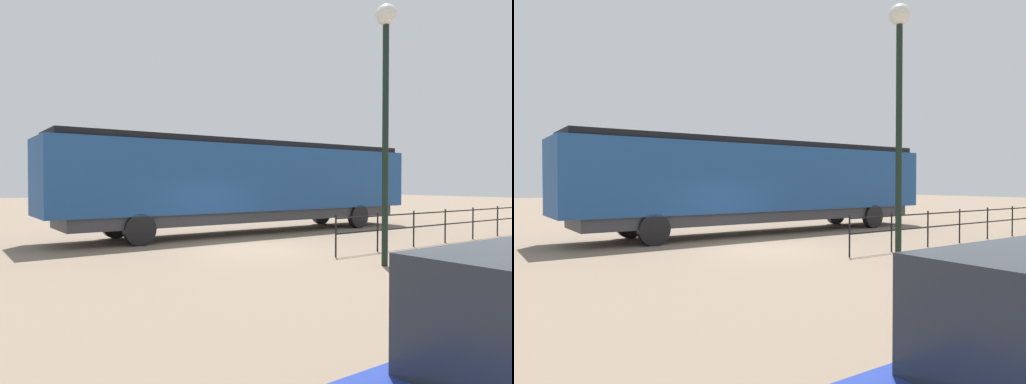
{
  "view_description": "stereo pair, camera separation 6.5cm",
  "coord_description": "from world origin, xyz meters",
  "views": [
    {
      "loc": [
        12.18,
        -8.24,
        2.15
      ],
      "look_at": [
        -0.66,
        0.75,
        1.83
      ],
      "focal_mm": 32.02,
      "sensor_mm": 36.0,
      "label": 1
    },
    {
      "loc": [
        12.22,
        -8.18,
        2.15
      ],
      "look_at": [
        -0.66,
        0.75,
        1.83
      ],
      "focal_mm": 32.02,
      "sensor_mm": 36.0,
      "label": 2
    }
  ],
  "objects": [
    {
      "name": "platform_fence",
      "position": [
        2.75,
        6.61,
        0.78
      ],
      "size": [
        0.05,
        10.92,
        1.21
      ],
      "color": "black",
      "rests_on": "ground_plane"
    },
    {
      "name": "lamp_post",
      "position": [
        4.47,
        1.22,
        4.76
      ],
      "size": [
        0.54,
        0.54,
        6.72
      ],
      "color": "black",
      "rests_on": "ground_plane"
    },
    {
      "name": "locomotive",
      "position": [
        -4.06,
        3.34,
        2.21
      ],
      "size": [
        2.87,
        16.82,
        3.9
      ],
      "color": "navy",
      "rests_on": "ground_plane"
    },
    {
      "name": "ground_plane",
      "position": [
        0.0,
        0.0,
        0.0
      ],
      "size": [
        120.0,
        120.0,
        0.0
      ],
      "primitive_type": "plane",
      "color": "#84705B"
    }
  ]
}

